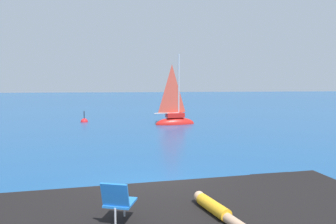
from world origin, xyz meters
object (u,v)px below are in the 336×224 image
object	(u,v)px
beach_chair	(118,200)
marker_buoy	(84,122)
person_sunbather	(217,210)
sailboat_near	(175,120)

from	to	relation	value
beach_chair	marker_buoy	distance (m)	20.02
person_sunbather	marker_buoy	xyz separation A→B (m)	(-4.99, 19.61, -0.79)
beach_chair	marker_buoy	xyz separation A→B (m)	(-3.16, 19.73, -1.12)
marker_buoy	sailboat_near	bearing A→B (deg)	-17.63
sailboat_near	marker_buoy	xyz separation A→B (m)	(-6.80, 2.16, -0.30)
sailboat_near	person_sunbather	distance (m)	17.55
person_sunbather	marker_buoy	distance (m)	20.25
beach_chair	sailboat_near	bearing A→B (deg)	7.18
person_sunbather	beach_chair	distance (m)	1.86
sailboat_near	marker_buoy	distance (m)	7.14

